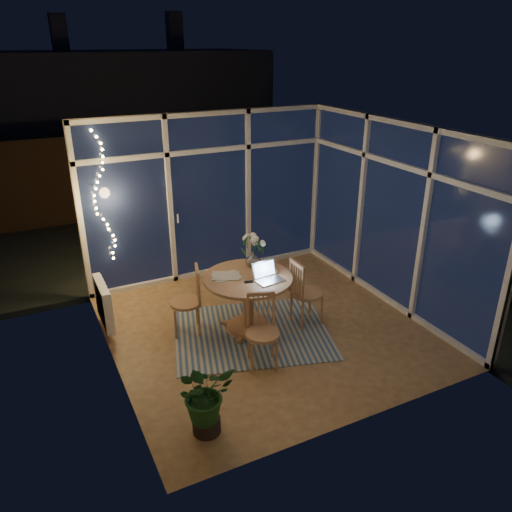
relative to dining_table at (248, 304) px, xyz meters
name	(u,v)px	position (x,y,z in m)	size (l,w,h in m)	color
floor	(267,327)	(0.25, -0.07, -0.39)	(4.00, 4.00, 0.00)	brown
ceiling	(269,131)	(0.25, -0.07, 2.21)	(4.00, 4.00, 0.00)	white
wall_back	(209,196)	(0.25, 1.93, 0.91)	(4.00, 0.04, 2.60)	beige
wall_front	(369,309)	(0.25, -2.07, 0.91)	(4.00, 0.04, 2.60)	beige
wall_left	(104,268)	(-1.75, -0.07, 0.91)	(0.04, 4.00, 2.60)	beige
wall_right	(394,215)	(2.25, -0.07, 0.91)	(0.04, 4.00, 2.60)	beige
window_wall_back	(210,197)	(0.25, 1.89, 0.91)	(4.00, 0.10, 2.60)	white
window_wall_right	(392,215)	(2.21, -0.07, 0.91)	(0.10, 4.00, 2.60)	white
radiator	(103,303)	(-1.69, 0.83, 0.01)	(0.10, 0.70, 0.58)	white
fairy_lights	(101,198)	(-1.40, 1.81, 1.13)	(0.24, 0.10, 1.85)	#FFCB66
garden_patio	(183,217)	(0.75, 4.93, -0.45)	(12.00, 6.00, 0.10)	black
garden_fence	(151,172)	(0.25, 5.43, 0.51)	(11.00, 0.08, 1.80)	#372514
neighbour_roof	(127,96)	(0.55, 8.43, 1.81)	(7.00, 3.00, 2.20)	#30333A
garden_shrubs	(141,227)	(-0.55, 3.33, 0.06)	(0.90, 0.90, 0.90)	black
rug	(252,333)	(0.00, -0.10, -0.38)	(2.01, 1.61, 0.01)	#BAB397
dining_table	(248,304)	(0.00, 0.00, 0.00)	(1.15, 1.15, 0.78)	#AD774E
chair_left	(186,301)	(-0.75, 0.30, 0.08)	(0.43, 0.43, 0.94)	#AD774E
chair_right	(307,292)	(0.78, -0.19, 0.09)	(0.44, 0.44, 0.95)	#AD774E
chair_front	(263,332)	(-0.19, -0.78, 0.06)	(0.42, 0.42, 0.90)	#AD774E
laptop	(269,272)	(0.19, -0.22, 0.51)	(0.34, 0.29, 0.25)	silver
flower_vase	(253,259)	(0.20, 0.27, 0.50)	(0.20, 0.20, 0.21)	white
bowl	(272,272)	(0.32, -0.04, 0.41)	(0.15, 0.15, 0.04)	silver
newspapers	(224,276)	(-0.26, 0.15, 0.40)	(0.35, 0.27, 0.01)	silver
phone	(248,282)	(-0.06, -0.14, 0.40)	(0.11, 0.05, 0.01)	black
potted_plant	(205,400)	(-1.18, -1.52, -0.01)	(0.54, 0.47, 0.76)	#19481B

